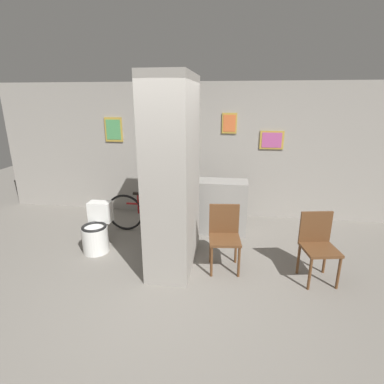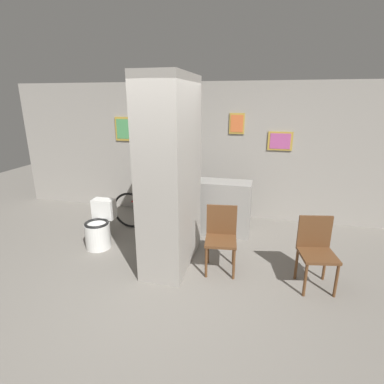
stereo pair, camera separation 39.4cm
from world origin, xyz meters
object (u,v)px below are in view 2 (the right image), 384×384
Objects in this scene: toilet at (99,228)px; bottle_tall at (194,173)px; bicycle at (157,212)px; chair_near_pillar at (221,235)px; chair_by_doorway at (316,249)px.

toilet is 2.15× the size of bottle_tall.
chair_near_pillar is at bearing -37.45° from bicycle.
bicycle is (0.69, 0.78, 0.04)m from toilet.
chair_near_pillar is at bearing -60.87° from bottle_tall.
toilet reaches higher than bicycle.
bicycle is at bearing 145.38° from chair_by_doorway.
chair_near_pillar is at bearing -6.10° from toilet.
chair_by_doorway is 2.75m from bicycle.
bicycle is (-1.30, 1.00, -0.15)m from chair_near_pillar.
bottle_tall reaches higher than chair_by_doorway.
chair_by_doorway reaches higher than bicycle.
bicycle is 0.98m from bottle_tall.
chair_by_doorway is (1.21, -0.11, 0.00)m from chair_near_pillar.
chair_near_pillar is 1.22m from chair_by_doorway.
chair_near_pillar is 1.45m from bottle_tall.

